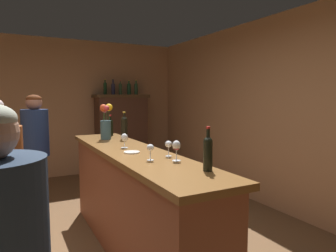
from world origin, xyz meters
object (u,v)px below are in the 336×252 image
wine_bottle_malbec (110,127)px  flower_arrangement (106,122)px  display_bottle_midright (129,88)px  wine_glass_mid (176,147)px  patron_in_navy (36,151)px  bar_counter (133,202)px  wine_bottle_merlot (124,127)px  display_bottle_left (105,88)px  wine_glass_spare (169,145)px  display_cabinet (121,132)px  wine_glass_front (150,148)px  wine_bottle_chardonnay (208,152)px  display_bottle_center (120,88)px  wine_glass_rear (124,138)px  cheese_plate (132,152)px  display_bottle_right (136,88)px  display_bottle_midleft (113,88)px

wine_bottle_malbec → flower_arrangement: 0.34m
flower_arrangement → display_bottle_midright: (1.14, 2.25, 0.47)m
wine_glass_mid → patron_in_navy: bearing=114.3°
bar_counter → wine_bottle_merlot: 1.02m
patron_in_navy → display_bottle_left: bearing=99.2°
wine_bottle_malbec → bar_counter: bearing=-96.8°
flower_arrangement → wine_glass_spare: bearing=-82.1°
wine_glass_mid → display_bottle_left: (0.50, 3.73, 0.57)m
display_cabinet → display_bottle_left: size_ratio=5.33×
flower_arrangement → wine_glass_front: bearing=-91.2°
wine_bottle_chardonnay → wine_glass_front: 0.55m
display_cabinet → patron_in_navy: 2.44m
wine_bottle_malbec → wine_bottle_merlot: (0.05, -0.41, 0.03)m
bar_counter → display_bottle_center: 3.47m
patron_in_navy → wine_glass_rear: bearing=-10.4°
wine_glass_front → wine_bottle_merlot: bearing=79.9°
wine_glass_front → wine_glass_rear: 0.67m
display_cabinet → wine_glass_rear: size_ratio=10.86×
wine_glass_rear → cheese_plate: 0.31m
wine_bottle_merlot → wine_glass_spare: bearing=-90.7°
bar_counter → wine_glass_mid: (0.14, -0.61, 0.63)m
cheese_plate → display_bottle_right: 3.57m
wine_glass_front → patron_in_navy: (-0.72, 1.88, -0.26)m
wine_bottle_chardonnay → display_bottle_right: 4.30m
wine_bottle_merlot → wine_glass_mid: 1.37m
flower_arrangement → cheese_plate: flower_arrangement is taller
wine_bottle_malbec → cheese_plate: size_ratio=1.86×
cheese_plate → patron_in_navy: (-0.71, 1.50, -0.17)m
display_cabinet → flower_arrangement: 2.48m
wine_bottle_chardonnay → wine_glass_rear: bearing=99.3°
wine_bottle_chardonnay → display_bottle_left: 4.18m
flower_arrangement → display_bottle_midleft: (0.81, 2.25, 0.47)m
wine_glass_mid → display_bottle_midright: 3.90m
wine_bottle_malbec → cheese_plate: wine_bottle_malbec is taller
wine_bottle_merlot → patron_in_navy: patron_in_navy is taller
wine_glass_mid → display_bottle_center: 3.86m
wine_glass_spare → patron_in_navy: bearing=117.3°
wine_bottle_malbec → wine_glass_rear: (-0.16, -0.99, -0.02)m
bar_counter → wine_glass_front: size_ratio=20.93×
wine_bottle_merlot → display_bottle_center: size_ratio=1.20×
wine_glass_rear → flower_arrangement: 0.70m
display_bottle_left → display_cabinet: bearing=0.0°
display_bottle_left → display_bottle_midright: bearing=-0.0°
wine_bottle_chardonnay → cheese_plate: bearing=104.4°
display_cabinet → display_bottle_right: size_ratio=5.28×
wine_glass_front → wine_glass_rear: bearing=88.5°
wine_bottle_chardonnay → wine_glass_rear: wine_bottle_chardonnay is taller
wine_bottle_malbec → wine_glass_mid: bearing=-89.9°
wine_glass_spare → flower_arrangement: size_ratio=0.32×
wine_glass_front → display_bottle_midleft: display_bottle_midleft is taller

